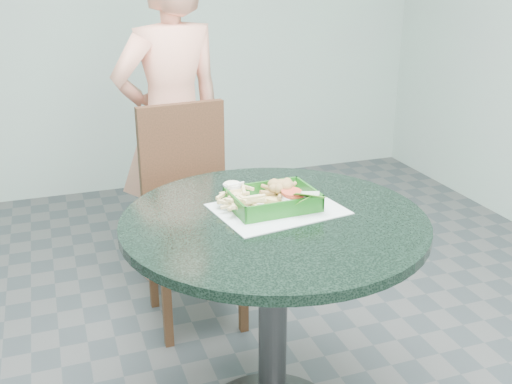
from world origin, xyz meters
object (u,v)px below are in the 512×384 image
object	(u,v)px
food_basket	(273,209)
crab_sandwich	(282,196)
cafe_table	(273,273)
sauce_ramekin	(233,193)
dining_chair	(189,200)
diner_person	(172,122)

from	to	relation	value
food_basket	crab_sandwich	world-z (taller)	crab_sandwich
cafe_table	crab_sandwich	size ratio (longest dim) A/B	7.42
sauce_ramekin	crab_sandwich	bearing A→B (deg)	-29.55
cafe_table	sauce_ramekin	size ratio (longest dim) A/B	16.23
crab_sandwich	sauce_ramekin	xyz separation A→B (m)	(-0.13, 0.08, -0.00)
food_basket	sauce_ramekin	size ratio (longest dim) A/B	4.56
dining_chair	sauce_ramekin	world-z (taller)	dining_chair
dining_chair	crab_sandwich	xyz separation A→B (m)	(0.13, -0.72, 0.27)
crab_sandwich	sauce_ramekin	size ratio (longest dim) A/B	2.19
diner_person	sauce_ramekin	bearing A→B (deg)	72.95
dining_chair	food_basket	xyz separation A→B (m)	(0.10, -0.74, 0.24)
diner_person	crab_sandwich	bearing A→B (deg)	80.07
diner_person	crab_sandwich	distance (m)	1.09
crab_sandwich	sauce_ramekin	distance (m)	0.15
dining_chair	crab_sandwich	world-z (taller)	dining_chair
diner_person	food_basket	size ratio (longest dim) A/B	6.13
food_basket	sauce_ramekin	bearing A→B (deg)	137.47
cafe_table	diner_person	bearing A→B (deg)	93.02
cafe_table	dining_chair	distance (m)	0.81
cafe_table	food_basket	xyz separation A→B (m)	(0.02, 0.06, 0.19)
cafe_table	crab_sandwich	world-z (taller)	crab_sandwich
diner_person	food_basket	xyz separation A→B (m)	(0.08, -1.10, -0.02)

